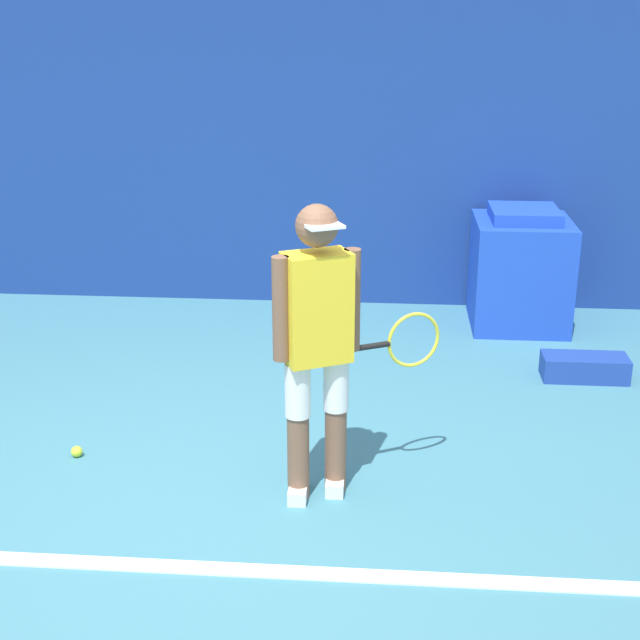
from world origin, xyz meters
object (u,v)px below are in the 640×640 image
Objects in this scene: tennis_ball at (77,451)px; equipment_bag at (585,367)px; covered_chair at (520,270)px; tennis_player at (319,340)px.

equipment_bag is (3.27, 1.45, 0.05)m from tennis_ball.
covered_chair reaches higher than tennis_ball.
covered_chair is at bearing 106.21° from equipment_bag.
tennis_player is at bearing -116.50° from covered_chair.
tennis_ball is at bearing 142.36° from tennis_player.
tennis_ball is 3.58m from equipment_bag.
covered_chair is (2.93, 2.61, 0.44)m from tennis_ball.
equipment_bag reaches higher than tennis_ball.
equipment_bag is at bearing 17.88° from tennis_player.
tennis_player reaches higher than equipment_bag.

